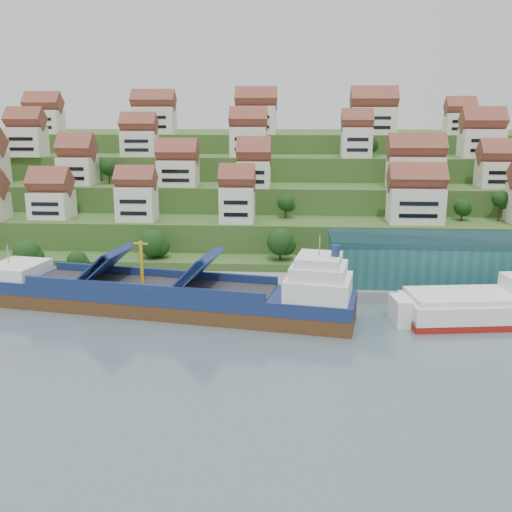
{
  "coord_description": "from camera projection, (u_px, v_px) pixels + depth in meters",
  "views": [
    {
      "loc": [
        13.74,
        -104.55,
        37.84
      ],
      "look_at": [
        5.99,
        14.0,
        8.0
      ],
      "focal_mm": 40.0,
      "sensor_mm": 36.0,
      "label": 1
    }
  ],
  "objects": [
    {
      "name": "hillside_trees",
      "position": [
        201.0,
        206.0,
        147.68
      ],
      "size": [
        144.95,
        62.9,
        29.53
      ],
      "color": "#1A3F15",
      "rests_on": "ground"
    },
    {
      "name": "flagpole",
      "position": [
        313.0,
        267.0,
        118.13
      ],
      "size": [
        1.28,
        0.16,
        8.0
      ],
      "color": "gray",
      "rests_on": "quay"
    },
    {
      "name": "second_ship",
      "position": [
        492.0,
        307.0,
        106.07
      ],
      "size": [
        32.42,
        15.54,
        9.04
      ],
      "rotation": [
        0.0,
        0.0,
        0.13
      ],
      "color": "maroon",
      "rests_on": "ground"
    },
    {
      "name": "hillside_village",
      "position": [
        245.0,
        159.0,
        165.04
      ],
      "size": [
        161.63,
        63.63,
        29.12
      ],
      "color": "white",
      "rests_on": "ground"
    },
    {
      "name": "cargo_ship",
      "position": [
        171.0,
        296.0,
        110.85
      ],
      "size": [
        75.76,
        24.25,
        16.57
      ],
      "rotation": [
        0.0,
        0.0,
        -0.17
      ],
      "color": "#513218",
      "rests_on": "ground"
    },
    {
      "name": "quay",
      "position": [
        320.0,
        287.0,
        124.26
      ],
      "size": [
        180.0,
        14.0,
        2.2
      ],
      "primitive_type": "cube",
      "color": "gray",
      "rests_on": "ground"
    },
    {
      "name": "ground",
      "position": [
        221.0,
        313.0,
        111.27
      ],
      "size": [
        300.0,
        300.0,
        0.0
      ],
      "primitive_type": "plane",
      "color": "slate",
      "rests_on": "ground"
    },
    {
      "name": "hillside",
      "position": [
        256.0,
        189.0,
        208.9
      ],
      "size": [
        260.0,
        128.0,
        31.0
      ],
      "color": "#2D4C1E",
      "rests_on": "ground"
    },
    {
      "name": "warehouse",
      "position": [
        470.0,
        260.0,
        122.68
      ],
      "size": [
        60.0,
        15.0,
        10.0
      ],
      "primitive_type": "cube",
      "color": "#21595A",
      "rests_on": "quay"
    }
  ]
}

